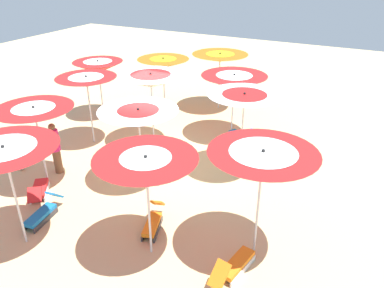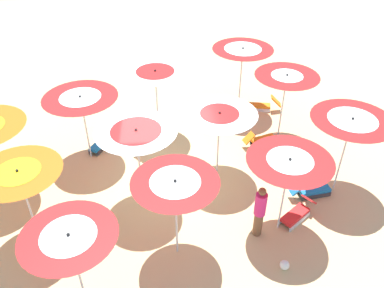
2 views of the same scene
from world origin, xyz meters
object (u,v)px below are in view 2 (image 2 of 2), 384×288
beach_umbrella_4 (219,119)px  beach_umbrella_8 (81,103)px  beachgoer_0 (260,211)px  beach_ball (284,265)px  lounger_5 (312,190)px  beach_umbrella_7 (137,137)px  beach_umbrella_5 (155,76)px  lounger_4 (297,213)px  beach_umbrella_1 (286,80)px  beach_umbrella_10 (19,177)px  lounger_0 (260,105)px  lounger_1 (261,139)px  beach_umbrella_3 (289,166)px  lounger_2 (58,247)px  beach_umbrella_9 (70,243)px  beach_umbrella_2 (242,54)px  lounger_3 (101,142)px  beach_umbrella_6 (175,187)px  beach_umbrella_0 (351,125)px

beach_umbrella_4 → beach_umbrella_8: beach_umbrella_8 is taller
beachgoer_0 → beach_ball: size_ratio=6.69×
lounger_5 → beach_umbrella_7: bearing=169.2°
lounger_5 → beach_ball: (-2.46, 1.45, -0.07)m
beach_umbrella_5 → lounger_4: size_ratio=2.12×
beach_umbrella_1 → beach_umbrella_4: 3.04m
beach_umbrella_10 → beach_umbrella_1: bearing=-61.3°
lounger_0 → beachgoer_0: bearing=87.3°
lounger_1 → lounger_5: 2.81m
lounger_1 → lounger_5: (-2.64, -0.95, -0.00)m
beach_umbrella_8 → beach_umbrella_3: bearing=-122.9°
beach_umbrella_3 → beach_umbrella_10: size_ratio=1.04×
lounger_2 → beach_ball: size_ratio=4.41×
beach_umbrella_9 → beach_ball: size_ratio=9.56×
beach_umbrella_3 → beach_umbrella_10: (0.15, 6.36, -0.09)m
beach_umbrella_4 → lounger_5: 3.45m
beach_umbrella_1 → beach_umbrella_10: 8.44m
beach_umbrella_2 → beach_umbrella_7: 6.11m
beach_umbrella_1 → lounger_2: 8.44m
beach_umbrella_2 → beachgoer_0: size_ratio=1.60×
beach_umbrella_8 → beach_umbrella_9: 5.44m
beach_umbrella_8 → lounger_2: 4.37m
beach_umbrella_5 → beach_umbrella_3: bearing=-145.8°
lounger_0 → lounger_5: (-4.91, -0.49, -0.01)m
lounger_3 → beach_umbrella_1: bearing=117.9°
beach_umbrella_8 → beach_umbrella_10: bearing=164.8°
beach_umbrella_3 → lounger_0: (6.08, -0.80, -1.94)m
beach_umbrella_1 → lounger_2: beach_umbrella_1 is taller
beach_umbrella_10 → lounger_1: bearing=-61.3°
beach_umbrella_8 → beach_ball: 7.40m
lounger_1 → lounger_5: lounger_1 is taller
beach_umbrella_1 → beach_umbrella_6: 6.11m
lounger_0 → beach_ball: lounger_0 is taller
beach_umbrella_6 → lounger_5: beach_umbrella_6 is taller
lounger_4 → lounger_5: 1.11m
lounger_3 → beach_ball: lounger_3 is taller
beach_umbrella_4 → beach_umbrella_9: bearing=140.8°
beach_umbrella_1 → beach_umbrella_8: 6.53m
beach_umbrella_8 → lounger_4: bearing=-118.1°
beach_umbrella_10 → lounger_3: 4.45m
beach_umbrella_5 → beach_umbrella_9: (-6.58, 1.64, -0.26)m
beach_umbrella_0 → lounger_1: size_ratio=2.04×
beach_umbrella_9 → beach_umbrella_10: 2.54m
beach_umbrella_5 → beach_umbrella_8: (-1.18, 2.26, -0.24)m
lounger_0 → lounger_1: 2.32m
beach_umbrella_9 → beach_umbrella_10: size_ratio=1.00×
lounger_3 → lounger_5: bearing=92.3°
beach_umbrella_6 → beach_umbrella_7: beach_umbrella_7 is taller
beach_umbrella_3 → beach_umbrella_2: bearing=0.4°
beach_umbrella_0 → lounger_2: bearing=103.5°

